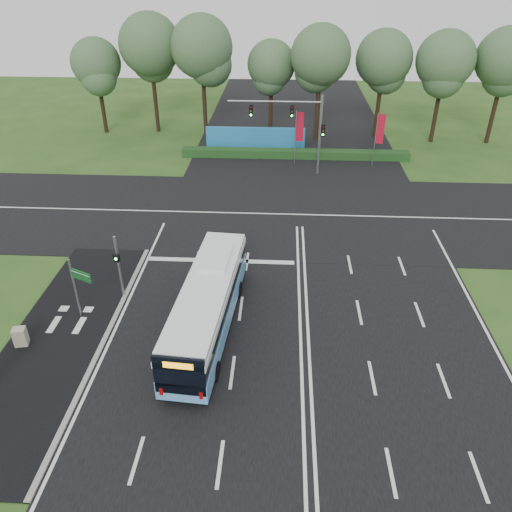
{
  "coord_description": "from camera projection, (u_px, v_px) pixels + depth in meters",
  "views": [
    {
      "loc": [
        -1.22,
        -22.31,
        17.07
      ],
      "look_at": [
        -2.55,
        2.0,
        2.3
      ],
      "focal_mm": 35.0,
      "sensor_mm": 36.0,
      "label": 1
    }
  ],
  "objects": [
    {
      "name": "ground",
      "position": [
        300.0,
        311.0,
        27.84
      ],
      "size": [
        120.0,
        120.0,
        0.0
      ],
      "primitive_type": "plane",
      "color": "#294E1A",
      "rests_on": "ground"
    },
    {
      "name": "road_main",
      "position": [
        300.0,
        311.0,
        27.83
      ],
      "size": [
        20.0,
        120.0,
        0.04
      ],
      "primitive_type": "cube",
      "color": "black",
      "rests_on": "ground"
    },
    {
      "name": "road_cross",
      "position": [
        297.0,
        215.0,
        38.07
      ],
      "size": [
        120.0,
        14.0,
        0.05
      ],
      "primitive_type": "cube",
      "color": "black",
      "rests_on": "ground"
    },
    {
      "name": "bike_path",
      "position": [
        60.0,
        338.0,
        25.85
      ],
      "size": [
        5.0,
        18.0,
        0.06
      ],
      "primitive_type": "cube",
      "color": "black",
      "rests_on": "ground"
    },
    {
      "name": "kerb_strip",
      "position": [
        105.0,
        339.0,
        25.72
      ],
      "size": [
        0.25,
        18.0,
        0.12
      ],
      "primitive_type": "cube",
      "color": "gray",
      "rests_on": "ground"
    },
    {
      "name": "city_bus",
      "position": [
        208.0,
        305.0,
        25.65
      ],
      "size": [
        3.16,
        11.21,
        3.18
      ],
      "rotation": [
        0.0,
        0.0,
        -0.08
      ],
      "color": "#5D9ED8",
      "rests_on": "ground"
    },
    {
      "name": "pedestrian_signal",
      "position": [
        119.0,
        265.0,
        27.88
      ],
      "size": [
        0.37,
        0.44,
        3.97
      ],
      "rotation": [
        0.0,
        0.0,
        -0.34
      ],
      "color": "gray",
      "rests_on": "ground"
    },
    {
      "name": "street_sign",
      "position": [
        78.0,
        283.0,
        26.13
      ],
      "size": [
        1.31,
        0.66,
        3.64
      ],
      "rotation": [
        0.0,
        0.0,
        -0.44
      ],
      "color": "gray",
      "rests_on": "ground"
    },
    {
      "name": "utility_cabinet",
      "position": [
        21.0,
        337.0,
        25.15
      ],
      "size": [
        0.73,
        0.65,
        1.05
      ],
      "primitive_type": "cube",
      "rotation": [
        0.0,
        0.0,
        0.23
      ],
      "color": "#B9B295",
      "rests_on": "ground"
    },
    {
      "name": "banner_flag_mid",
      "position": [
        298.0,
        130.0,
        45.69
      ],
      "size": [
        0.74,
        0.12,
        5.01
      ],
      "rotation": [
        0.0,
        0.0,
        -0.09
      ],
      "color": "gray",
      "rests_on": "ground"
    },
    {
      "name": "banner_flag_right",
      "position": [
        379.0,
        132.0,
        45.06
      ],
      "size": [
        0.74,
        0.17,
        5.04
      ],
      "rotation": [
        0.0,
        0.0,
        -0.16
      ],
      "color": "gray",
      "rests_on": "ground"
    },
    {
      "name": "traffic_light_gantry",
      "position": [
        300.0,
        122.0,
        42.92
      ],
      "size": [
        8.41,
        0.28,
        7.0
      ],
      "color": "gray",
      "rests_on": "ground"
    },
    {
      "name": "hedge",
      "position": [
        295.0,
        154.0,
        48.55
      ],
      "size": [
        22.0,
        1.2,
        0.8
      ],
      "primitive_type": "cube",
      "color": "#153C16",
      "rests_on": "ground"
    },
    {
      "name": "blue_hoarding",
      "position": [
        255.0,
        138.0,
        50.51
      ],
      "size": [
        10.0,
        0.3,
        2.2
      ],
      "primitive_type": "cube",
      "color": "#217BB5",
      "rests_on": "ground"
    },
    {
      "name": "eucalyptus_row",
      "position": [
        293.0,
        55.0,
        50.19
      ],
      "size": [
        46.73,
        8.21,
        12.28
      ],
      "color": "black",
      "rests_on": "ground"
    }
  ]
}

